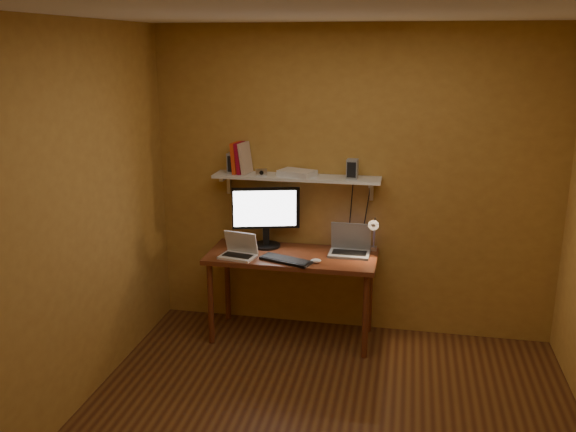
% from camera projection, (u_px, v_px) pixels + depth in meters
% --- Properties ---
extents(room, '(3.44, 3.24, 2.64)m').
position_uv_depth(room, '(327.00, 242.00, 3.61)').
color(room, brown).
rests_on(room, ground).
extents(desk, '(1.40, 0.60, 0.75)m').
position_uv_depth(desk, '(292.00, 264.00, 5.07)').
color(desk, '#5F2716').
rests_on(desk, ground).
extents(wall_shelf, '(1.40, 0.25, 0.21)m').
position_uv_depth(wall_shelf, '(296.00, 178.00, 5.07)').
color(wall_shelf, silver).
rests_on(wall_shelf, room).
extents(monitor, '(0.56, 0.30, 0.52)m').
position_uv_depth(monitor, '(266.00, 214.00, 5.17)').
color(monitor, black).
rests_on(monitor, desk).
extents(laptop, '(0.33, 0.24, 0.25)m').
position_uv_depth(laptop, '(350.00, 246.00, 5.06)').
color(laptop, gray).
rests_on(laptop, desk).
extents(netbook, '(0.31, 0.25, 0.21)m').
position_uv_depth(netbook, '(239.00, 250.00, 4.98)').
color(netbook, silver).
rests_on(netbook, desk).
extents(keyboard, '(0.45, 0.28, 0.02)m').
position_uv_depth(keyboard, '(286.00, 260.00, 4.88)').
color(keyboard, black).
rests_on(keyboard, desk).
extents(mouse, '(0.10, 0.08, 0.03)m').
position_uv_depth(mouse, '(316.00, 261.00, 4.85)').
color(mouse, silver).
rests_on(mouse, desk).
extents(desk_lamp, '(0.09, 0.23, 0.38)m').
position_uv_depth(desk_lamp, '(374.00, 230.00, 4.99)').
color(desk_lamp, silver).
rests_on(desk_lamp, desk).
extents(speaker_left, '(0.10, 0.10, 0.17)m').
position_uv_depth(speaker_left, '(234.00, 163.00, 5.15)').
color(speaker_left, gray).
rests_on(speaker_left, wall_shelf).
extents(speaker_right, '(0.09, 0.09, 0.16)m').
position_uv_depth(speaker_right, '(352.00, 169.00, 4.94)').
color(speaker_right, gray).
rests_on(speaker_right, wall_shelf).
extents(books, '(0.16, 0.19, 0.26)m').
position_uv_depth(books, '(241.00, 158.00, 5.14)').
color(books, red).
rests_on(books, wall_shelf).
extents(shelf_camera, '(0.10, 0.06, 0.06)m').
position_uv_depth(shelf_camera, '(261.00, 172.00, 5.06)').
color(shelf_camera, silver).
rests_on(shelf_camera, wall_shelf).
extents(router, '(0.34, 0.28, 0.05)m').
position_uv_depth(router, '(297.00, 173.00, 5.06)').
color(router, silver).
rests_on(router, wall_shelf).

